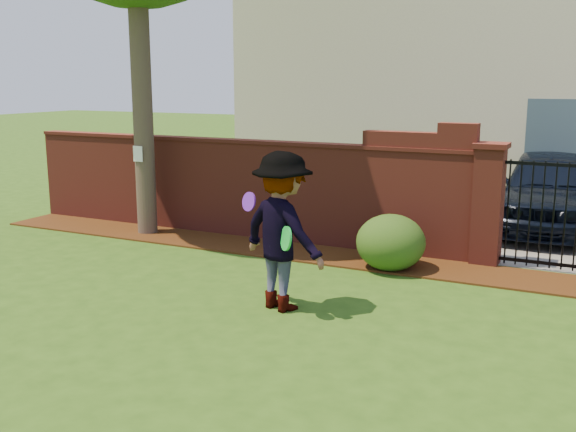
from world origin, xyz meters
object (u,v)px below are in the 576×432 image
at_px(man, 280,232).
at_px(frisbee_green, 286,239).
at_px(car, 549,192).
at_px(frisbee_purple, 249,202).

bearing_deg(man, frisbee_green, 149.46).
height_order(car, frisbee_purple, car).
relative_size(car, frisbee_purple, 18.17).
bearing_deg(man, frisbee_purple, 16.45).
bearing_deg(frisbee_purple, frisbee_green, -23.70).
relative_size(man, frisbee_green, 6.70).
xyz_separation_m(man, frisbee_purple, (-0.44, 0.03, 0.34)).
bearing_deg(frisbee_green, man, 129.36).
xyz_separation_m(car, frisbee_purple, (-3.01, -6.03, 0.57)).
bearing_deg(man, car, -92.89).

